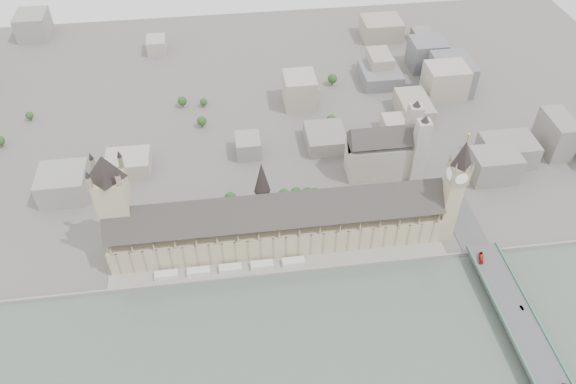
{
  "coord_description": "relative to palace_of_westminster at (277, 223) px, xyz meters",
  "views": [
    {
      "loc": [
        -32.53,
        -292.83,
        348.27
      ],
      "look_at": [
        12.32,
        42.27,
        34.08
      ],
      "focal_mm": 35.0,
      "sensor_mm": 36.0,
      "label": 1
    }
  ],
  "objects": [
    {
      "name": "elizabeth_tower",
      "position": [
        138.0,
        -11.7,
        35.38
      ],
      "size": [
        17.0,
        17.0,
        107.5
      ],
      "color": "tan",
      "rests_on": "ground"
    },
    {
      "name": "westminster_bridge",
      "position": [
        162.0,
        -107.2,
        -17.58
      ],
      "size": [
        25.0,
        325.0,
        10.25
      ],
      "primitive_type": "cube",
      "color": "#474749",
      "rests_on": "ground"
    },
    {
      "name": "red_bus_north",
      "position": [
        155.38,
        -48.92,
        -10.88
      ],
      "size": [
        6.48,
        11.48,
        3.14
      ],
      "primitive_type": "imported",
      "rotation": [
        0.0,
        0.0,
        -0.36
      ],
      "color": "red",
      "rests_on": "westminster_bridge"
    },
    {
      "name": "ground",
      "position": [
        0.0,
        -19.7,
        -22.71
      ],
      "size": [
        900.0,
        900.0,
        0.0
      ],
      "primitive_type": "plane",
      "color": "#595651",
      "rests_on": "ground"
    },
    {
      "name": "palace_of_westminster",
      "position": [
        0.0,
        0.0,
        0.0
      ],
      "size": [
        265.0,
        40.73,
        55.44
      ],
      "color": "tan",
      "rests_on": "ground"
    },
    {
      "name": "embankment_wall",
      "position": [
        0.0,
        -34.7,
        -21.21
      ],
      "size": [
        600.0,
        1.5,
        3.0
      ],
      "primitive_type": "cube",
      "color": "gray",
      "rests_on": "ground"
    },
    {
      "name": "bridge_parapets",
      "position": [
        162.0,
        -151.7,
        -11.88
      ],
      "size": [
        25.0,
        235.0,
        1.15
      ],
      "primitive_type": null,
      "color": "#3C6D59",
      "rests_on": "westminster_bridge"
    },
    {
      "name": "terrace_tents",
      "position": [
        -40.0,
        -26.7,
        -18.71
      ],
      "size": [
        118.0,
        7.0,
        4.0
      ],
      "color": "silver",
      "rests_on": "river_terrace"
    },
    {
      "name": "victoria_tower",
      "position": [
        -122.0,
        6.3,
        32.5
      ],
      "size": [
        30.0,
        30.0,
        100.0
      ],
      "color": "tan",
      "rests_on": "ground"
    },
    {
      "name": "car_silver",
      "position": [
        167.22,
        -97.07,
        -11.82
      ],
      "size": [
        1.91,
        4.02,
        1.27
      ],
      "primitive_type": "imported",
      "rotation": [
        0.0,
        0.0,
        0.15
      ],
      "color": "gray",
      "rests_on": "westminster_bridge"
    },
    {
      "name": "river_terrace",
      "position": [
        0.0,
        -27.2,
        -21.71
      ],
      "size": [
        270.0,
        15.0,
        2.0
      ],
      "primitive_type": "cube",
      "color": "gray",
      "rests_on": "ground"
    },
    {
      "name": "central_tower",
      "position": [
        -10.0,
        6.3,
        35.21
      ],
      "size": [
        13.0,
        13.0,
        48.0
      ],
      "color": "gray",
      "rests_on": "ground"
    },
    {
      "name": "westminster_abbey",
      "position": [
        110.92,
        75.3,
        2.38
      ],
      "size": [
        68.0,
        36.0,
        64.0
      ],
      "color": "#9A948B",
      "rests_on": "ground"
    },
    {
      "name": "city_skyline_inland",
      "position": [
        0.0,
        225.3,
        -3.71
      ],
      "size": [
        720.0,
        360.0,
        38.0
      ],
      "primitive_type": null,
      "color": "gray",
      "rests_on": "ground"
    },
    {
      "name": "park_trees",
      "position": [
        -10.0,
        40.3,
        -15.21
      ],
      "size": [
        110.0,
        30.0,
        15.0
      ],
      "primitive_type": null,
      "color": "#173F16",
      "rests_on": "ground"
    }
  ]
}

